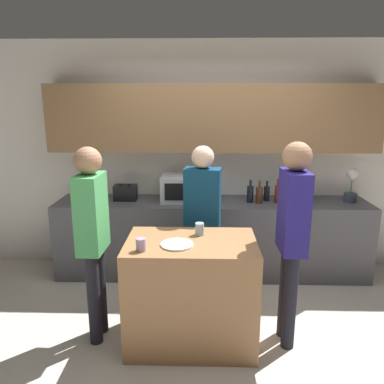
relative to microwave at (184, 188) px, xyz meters
The scene contains 21 objects.
ground_plane 1.79m from the microwave, 76.97° to the right, with size 14.00×14.00×0.00m, color beige.
back_wall 0.65m from the microwave, 36.41° to the left, with size 6.40×0.40×2.70m.
back_counter 0.68m from the microwave, ahead, with size 3.60×0.62×0.89m.
kitchen_island 1.47m from the microwave, 84.84° to the right, with size 1.07×0.68×0.91m.
microwave is the anchor object (origin of this frame).
toaster 0.69m from the microwave, behind, with size 0.26×0.16×0.18m.
potted_plant 1.92m from the microwave, ahead, with size 0.14×0.14×0.39m.
bottle_0 0.76m from the microwave, ahead, with size 0.07×0.07×0.26m.
bottle_1 0.86m from the microwave, ahead, with size 0.08×0.08×0.26m.
bottle_2 0.96m from the microwave, ahead, with size 0.07×0.07×0.24m.
bottle_3 1.07m from the microwave, ahead, with size 0.06×0.06×0.28m.
bottle_4 1.18m from the microwave, ahead, with size 0.08×0.08×0.31m.
bottle_5 1.27m from the microwave, ahead, with size 0.07×0.07×0.29m.
bottle_6 1.36m from the microwave, ahead, with size 0.06×0.06×0.22m.
bottle_7 1.46m from the microwave, ahead, with size 0.09×0.09×0.25m.
plate_on_island 1.45m from the microwave, 89.53° to the right, with size 0.26×0.26×0.01m.
cup_0 1.22m from the microwave, 81.07° to the right, with size 0.08×0.08×0.11m.
cup_1 1.58m from the microwave, 99.30° to the right, with size 0.08×0.08×0.10m.
person_left 1.49m from the microwave, 117.69° to the right, with size 0.22×0.35×1.68m.
person_center 0.78m from the microwave, 74.02° to the right, with size 0.36×0.24×1.62m.
person_right 1.63m from the microwave, 55.05° to the right, with size 0.23×0.34×1.73m.
Camera 1 is at (-0.13, -2.78, 2.04)m, focal length 35.00 mm.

